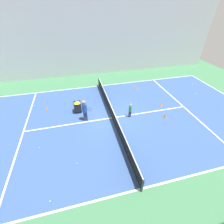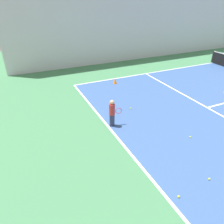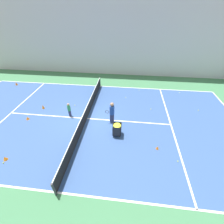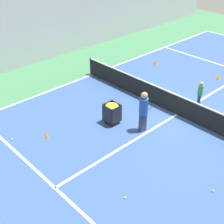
% 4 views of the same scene
% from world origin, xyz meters
% --- Properties ---
extents(line_baseline_near, '(11.74, 0.10, 0.00)m').
position_xyz_m(line_baseline_near, '(0.00, -11.96, 0.01)').
color(line_baseline_near, white).
rests_on(line_baseline_near, ground).
extents(line_sideline_left, '(0.10, 23.92, 0.00)m').
position_xyz_m(line_sideline_left, '(-5.87, 0.00, 0.01)').
color(line_sideline_left, white).
rests_on(line_sideline_left, ground).
extents(line_service_near, '(11.74, 0.10, 0.00)m').
position_xyz_m(line_service_near, '(0.00, -6.58, 0.01)').
color(line_service_near, white).
rests_on(line_service_near, ground).
extents(hall_enclosure_left, '(0.15, 31.55, 7.92)m').
position_xyz_m(hall_enclosure_left, '(-9.62, 0.00, 3.96)').
color(hall_enclosure_left, silver).
rests_on(hall_enclosure_left, ground).
extents(player_near_baseline, '(0.30, 0.60, 1.26)m').
position_xyz_m(player_near_baseline, '(-0.51, -11.76, 0.72)').
color(player_near_baseline, '#2D3351').
rests_on(player_near_baseline, ground).
extents(training_cone_2, '(0.25, 0.25, 0.35)m').
position_xyz_m(training_cone_2, '(-5.05, -9.46, 0.18)').
color(training_cone_2, orange).
rests_on(training_cone_2, ground).
extents(tennis_ball_4, '(0.07, 0.07, 0.07)m').
position_xyz_m(tennis_ball_4, '(-1.54, -10.24, 0.04)').
color(tennis_ball_4, yellow).
rests_on(tennis_ball_4, ground).
extents(tennis_ball_7, '(0.07, 0.07, 0.07)m').
position_xyz_m(tennis_ball_7, '(3.70, -10.30, 0.04)').
color(tennis_ball_7, yellow).
rests_on(tennis_ball_7, ground).
extents(tennis_ball_11, '(0.07, 0.07, 0.07)m').
position_xyz_m(tennis_ball_11, '(3.84, -11.64, 0.04)').
color(tennis_ball_11, yellow).
rests_on(tennis_ball_11, ground).
extents(tennis_ball_13, '(0.07, 0.07, 0.07)m').
position_xyz_m(tennis_ball_13, '(1.67, -9.25, 0.04)').
color(tennis_ball_13, yellow).
rests_on(tennis_ball_13, ground).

